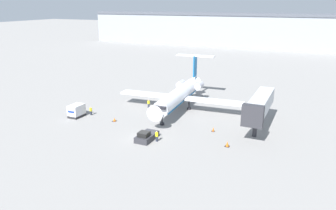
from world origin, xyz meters
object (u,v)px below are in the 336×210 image
airplane_main (179,94)px  jet_bridge (260,105)px  worker_by_wing (149,104)px  traffic_cone_mid (227,144)px  worker_near_tug (157,136)px  luggage_cart (77,111)px  traffic_cone_left (114,120)px  traffic_cone_right (213,129)px  pushback_tug (147,136)px  worker_on_apron (91,111)px

airplane_main → jet_bridge: airplane_main is taller
worker_by_wing → traffic_cone_mid: bearing=-31.2°
airplane_main → jet_bridge: 17.14m
worker_near_tug → jet_bridge: 17.93m
worker_by_wing → traffic_cone_mid: size_ratio=2.01×
worker_by_wing → luggage_cart: bearing=-132.2°
traffic_cone_left → traffic_cone_right: size_ratio=0.94×
airplane_main → traffic_cone_left: size_ratio=36.26×
jet_bridge → airplane_main: bearing=163.8°
pushback_tug → traffic_cone_right: size_ratio=5.90×
airplane_main → worker_by_wing: airplane_main is taller
airplane_main → pushback_tug: airplane_main is taller
worker_on_apron → traffic_cone_left: bearing=-9.6°
worker_by_wing → worker_on_apron: 11.77m
luggage_cart → worker_by_wing: (9.68, 10.67, -0.31)m
worker_by_wing → pushback_tug: bearing=-63.2°
luggage_cart → traffic_cone_left: bearing=6.5°
luggage_cart → worker_on_apron: luggage_cart is taller
worker_by_wing → worker_on_apron: bearing=-131.9°
traffic_cone_mid → jet_bridge: (2.96, 8.63, 4.06)m
pushback_tug → traffic_cone_right: 11.49m
pushback_tug → traffic_cone_left: size_ratio=6.24×
worker_on_apron → traffic_cone_mid: size_ratio=1.99×
worker_by_wing → traffic_cone_right: 17.41m
jet_bridge → traffic_cone_mid: bearing=-108.9°
worker_on_apron → traffic_cone_mid: worker_on_apron is taller
worker_near_tug → traffic_cone_mid: worker_near_tug is taller
pushback_tug → jet_bridge: size_ratio=0.31×
traffic_cone_left → traffic_cone_mid: 21.62m
worker_by_wing → traffic_cone_right: bearing=-23.7°
worker_near_tug → worker_on_apron: worker_near_tug is taller
traffic_cone_left → worker_near_tug: bearing=-23.9°
airplane_main → jet_bridge: (16.42, -4.76, 1.30)m
airplane_main → worker_by_wing: (-6.19, -1.47, -2.29)m
traffic_cone_mid → jet_bridge: bearing=71.1°
luggage_cart → worker_on_apron: size_ratio=1.82×
traffic_cone_left → traffic_cone_right: traffic_cone_right is taller
worker_near_tug → traffic_cone_mid: bearing=14.8°
worker_on_apron → luggage_cart: bearing=-133.5°
traffic_cone_right → jet_bridge: jet_bridge is taller
airplane_main → pushback_tug: 16.46m
pushback_tug → worker_near_tug: worker_near_tug is taller
airplane_main → luggage_cart: bearing=-142.6°
luggage_cart → worker_by_wing: bearing=47.8°
worker_near_tug → airplane_main: bearing=100.6°
traffic_cone_right → worker_near_tug: bearing=-131.2°
airplane_main → traffic_cone_mid: (13.46, -13.39, -2.76)m
worker_on_apron → worker_by_wing: bearing=48.1°
airplane_main → worker_near_tug: 16.58m
pushback_tug → jet_bridge: bearing=37.1°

